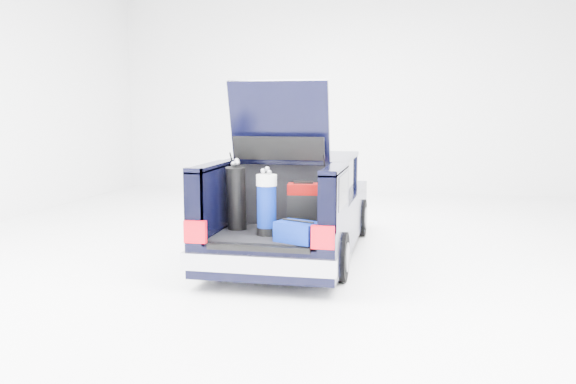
% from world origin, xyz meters
% --- Properties ---
extents(ground, '(14.00, 14.00, 0.00)m').
position_xyz_m(ground, '(0.00, 0.00, 0.00)').
color(ground, white).
rests_on(ground, ground).
extents(car, '(1.87, 4.65, 2.47)m').
position_xyz_m(car, '(-0.00, 0.11, 0.67)').
color(car, black).
rests_on(car, ground).
extents(red_suitcase, '(0.41, 0.29, 0.63)m').
position_xyz_m(red_suitcase, '(0.36, -1.31, 0.90)').
color(red_suitcase, '#620403').
rests_on(red_suitcase, car).
extents(black_golf_bag, '(0.27, 0.31, 0.89)m').
position_xyz_m(black_golf_bag, '(-0.49, -1.34, 1.00)').
color(black_golf_bag, black).
rests_on(black_golf_bag, car).
extents(blue_golf_bag, '(0.26, 0.26, 0.83)m').
position_xyz_m(blue_golf_bag, '(-0.03, -1.60, 0.98)').
color(blue_golf_bag, black).
rests_on(blue_golf_bag, car).
extents(blue_duffel, '(0.57, 0.48, 0.26)m').
position_xyz_m(blue_duffel, '(0.41, -1.90, 0.72)').
color(blue_duffel, navy).
rests_on(blue_duffel, car).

